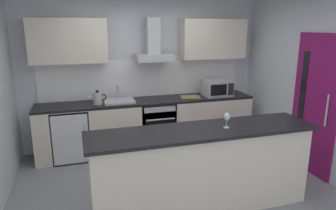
{
  "coord_description": "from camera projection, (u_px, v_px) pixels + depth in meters",
  "views": [
    {
      "loc": [
        -1.17,
        -3.58,
        2.14
      ],
      "look_at": [
        0.05,
        0.45,
        1.05
      ],
      "focal_mm": 32.71,
      "sensor_mm": 36.0,
      "label": 1
    }
  ],
  "objects": [
    {
      "name": "ground",
      "position": [
        174.0,
        188.0,
        4.19
      ],
      "size": [
        5.25,
        4.52,
        0.02
      ],
      "primitive_type": "cube",
      "color": "gray"
    },
    {
      "name": "wall_back",
      "position": [
        143.0,
        74.0,
        5.54
      ],
      "size": [
        5.25,
        0.12,
        2.6
      ],
      "primitive_type": "cube",
      "color": "silver",
      "rests_on": "ground"
    },
    {
      "name": "wall_right",
      "position": [
        316.0,
        85.0,
        4.47
      ],
      "size": [
        0.12,
        4.52,
        2.6
      ],
      "primitive_type": "cube",
      "color": "silver",
      "rests_on": "ground"
    },
    {
      "name": "backsplash_tile",
      "position": [
        144.0,
        78.0,
        5.49
      ],
      "size": [
        3.62,
        0.02,
        0.66
      ],
      "primitive_type": "cube",
      "color": "white"
    },
    {
      "name": "counter_back",
      "position": [
        149.0,
        125.0,
        5.4
      ],
      "size": [
        3.74,
        0.6,
        0.9
      ],
      "color": "beige",
      "rests_on": "ground"
    },
    {
      "name": "counter_island",
      "position": [
        202.0,
        169.0,
        3.6
      ],
      "size": [
        2.67,
        0.64,
        1.01
      ],
      "color": "beige",
      "rests_on": "ground"
    },
    {
      "name": "upper_cabinets",
      "position": [
        145.0,
        40.0,
        5.18
      ],
      "size": [
        3.69,
        0.32,
        0.7
      ],
      "color": "beige"
    },
    {
      "name": "side_door",
      "position": [
        314.0,
        105.0,
        4.43
      ],
      "size": [
        0.08,
        0.85,
        2.05
      ],
      "color": "#7A1456",
      "rests_on": "ground"
    },
    {
      "name": "oven",
      "position": [
        156.0,
        124.0,
        5.41
      ],
      "size": [
        0.6,
        0.62,
        0.8
      ],
      "color": "slate",
      "rests_on": "ground"
    },
    {
      "name": "refrigerator",
      "position": [
        71.0,
        134.0,
        5.01
      ],
      "size": [
        0.58,
        0.6,
        0.85
      ],
      "color": "white",
      "rests_on": "ground"
    },
    {
      "name": "microwave",
      "position": [
        217.0,
        88.0,
        5.56
      ],
      "size": [
        0.5,
        0.38,
        0.3
      ],
      "color": "#B7BABC",
      "rests_on": "counter_back"
    },
    {
      "name": "sink",
      "position": [
        119.0,
        100.0,
        5.13
      ],
      "size": [
        0.5,
        0.4,
        0.26
      ],
      "color": "silver",
      "rests_on": "counter_back"
    },
    {
      "name": "kettle",
      "position": [
        98.0,
        98.0,
        4.97
      ],
      "size": [
        0.29,
        0.15,
        0.24
      ],
      "color": "#B7BABC",
      "rests_on": "counter_back"
    },
    {
      "name": "range_hood",
      "position": [
        153.0,
        47.0,
        5.2
      ],
      "size": [
        0.62,
        0.45,
        0.72
      ],
      "color": "#B7BABC"
    },
    {
      "name": "wine_glass",
      "position": [
        227.0,
        117.0,
        3.49
      ],
      "size": [
        0.08,
        0.08,
        0.18
      ],
      "color": "silver",
      "rests_on": "counter_island"
    },
    {
      "name": "chopping_board",
      "position": [
        190.0,
        97.0,
        5.45
      ],
      "size": [
        0.38,
        0.29,
        0.02
      ],
      "primitive_type": "cube",
      "rotation": [
        0.0,
        0.0,
        -0.24
      ],
      "color": "tan",
      "rests_on": "counter_back"
    }
  ]
}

